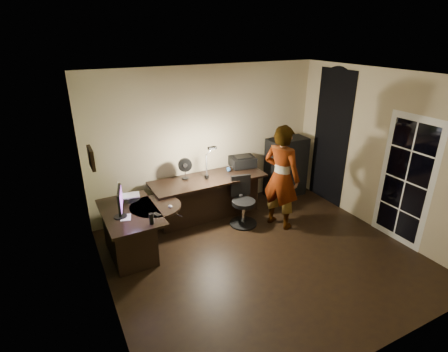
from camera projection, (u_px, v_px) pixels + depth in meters
name	position (u px, v px, depth m)	size (l,w,h in m)	color
floor	(264.00, 258.00, 5.39)	(4.50, 4.00, 0.01)	black
ceiling	(273.00, 77.00, 4.34)	(4.50, 4.00, 0.01)	silver
wall_back	(208.00, 140.00, 6.51)	(4.50, 0.01, 2.70)	#C3B28C
wall_front	(390.00, 252.00, 3.22)	(4.50, 0.01, 2.70)	#C3B28C
wall_left	(100.00, 213.00, 3.92)	(0.01, 4.00, 2.70)	#C3B28C
wall_right	(381.00, 153.00, 5.82)	(0.01, 4.00, 2.70)	#C3B28C
green_wall_overlay	(102.00, 212.00, 3.92)	(0.00, 4.00, 2.70)	#4B5C28
arched_doorway	(331.00, 138.00, 6.77)	(0.01, 0.90, 2.60)	black
french_door	(406.00, 181.00, 5.48)	(0.02, 0.92, 2.10)	white
framed_picture	(91.00, 158.00, 4.11)	(0.04, 0.30, 0.25)	black
desk_left	(132.00, 232.00, 5.36)	(0.79, 1.28, 0.74)	black
desk_right	(209.00, 198.00, 6.42)	(2.09, 0.73, 0.78)	black
cabinet	(286.00, 167.00, 7.23)	(0.82, 0.41, 1.23)	black
laptop_stand	(130.00, 198.00, 5.52)	(0.22, 0.19, 0.09)	silver
laptop	(129.00, 190.00, 5.47)	(0.31, 0.29, 0.21)	silver
monitor	(119.00, 207.00, 5.00)	(0.10, 0.48, 0.31)	black
mouse	(170.00, 206.00, 5.34)	(0.06, 0.09, 0.03)	silver
phone	(157.00, 214.00, 5.13)	(0.07, 0.14, 0.01)	black
pen	(179.00, 215.00, 5.10)	(0.01, 0.14, 0.01)	black
speaker	(151.00, 219.00, 4.85)	(0.06, 0.06, 0.17)	black
notepad	(126.00, 218.00, 5.04)	(0.14, 0.20, 0.01)	silver
desk_fan	(185.00, 168.00, 6.14)	(0.25, 0.13, 0.38)	black
headphones	(232.00, 168.00, 6.54)	(0.20, 0.08, 0.09)	#2E5D9D
printer	(243.00, 161.00, 6.73)	(0.46, 0.36, 0.21)	black
desk_lamp	(206.00, 160.00, 6.08)	(0.17, 0.32, 0.70)	black
office_chair	(244.00, 202.00, 6.14)	(0.49, 0.49, 0.88)	black
person	(281.00, 177.00, 5.95)	(0.66, 0.44, 1.84)	#D8A88C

